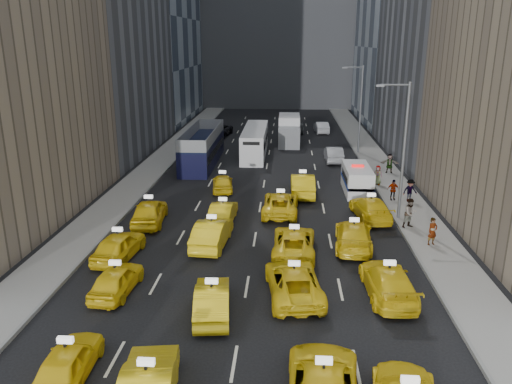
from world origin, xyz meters
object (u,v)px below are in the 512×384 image
at_px(taxi_0, 68,362).
at_px(box_truck, 289,130).
at_px(double_decker, 203,147).
at_px(city_bus, 255,142).
at_px(nypd_van, 357,180).
at_px(pedestrian_0, 432,231).

relative_size(taxi_0, box_truck, 0.55).
bearing_deg(double_decker, city_bus, 42.43).
bearing_deg(taxi_0, nypd_van, -120.79).
relative_size(nypd_van, double_decker, 0.44).
xyz_separation_m(city_bus, box_truck, (3.52, 6.00, 0.17)).
distance_m(double_decker, pedestrian_0, 25.25).
bearing_deg(box_truck, taxi_0, -104.93).
relative_size(nypd_van, box_truck, 0.73).
relative_size(taxi_0, nypd_van, 0.76).
relative_size(taxi_0, double_decker, 0.33).
distance_m(nypd_van, city_bus, 15.33).
height_order(taxi_0, pedestrian_0, pedestrian_0).
bearing_deg(city_bus, pedestrian_0, -67.70).
bearing_deg(pedestrian_0, double_decker, 107.14).
bearing_deg(nypd_van, taxi_0, -120.36).
bearing_deg(double_decker, box_truck, 52.26).
distance_m(double_decker, box_truck, 13.07).
bearing_deg(nypd_van, box_truck, 104.72).
distance_m(box_truck, pedestrian_0, 30.40).
relative_size(city_bus, box_truck, 1.56).
relative_size(double_decker, box_truck, 1.65).
bearing_deg(taxi_0, box_truck, -102.12).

